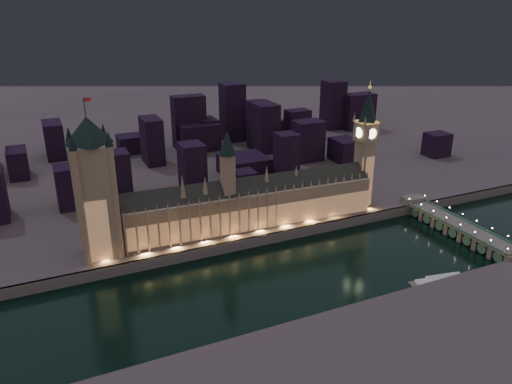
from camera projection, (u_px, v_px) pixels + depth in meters
name	position (u px, v px, depth m)	size (l,w,h in m)	color
ground_plane	(282.00, 271.00, 342.86)	(2000.00, 2000.00, 0.00)	black
north_bank	(131.00, 114.00, 782.33)	(2000.00, 960.00, 8.00)	#3C393C
embankment_wall	(258.00, 241.00, 376.16)	(2000.00, 2.50, 8.00)	#585248
palace_of_westminster	(252.00, 203.00, 387.20)	(202.00, 28.78, 78.00)	#8C7958
victoria_tower	(94.00, 181.00, 330.45)	(31.68, 31.68, 109.48)	#8C7958
elizabeth_tower	(366.00, 138.00, 412.36)	(18.00, 18.00, 105.60)	#8C7958
westminster_bridge	(454.00, 226.00, 395.65)	(17.95, 113.00, 15.90)	#585248
river_boat	(444.00, 280.00, 328.83)	(48.08, 19.28, 4.50)	#585248
city_backdrop	(209.00, 136.00, 554.38)	(488.51, 215.63, 85.05)	black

